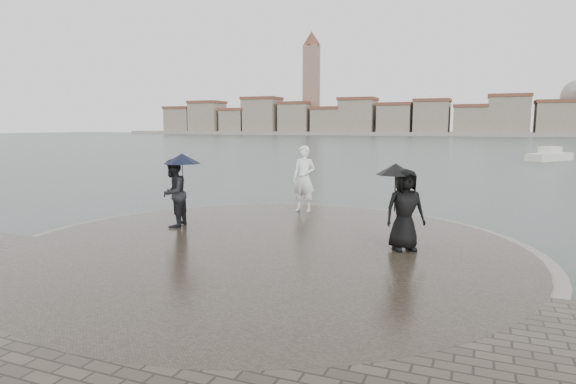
% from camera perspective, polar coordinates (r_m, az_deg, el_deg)
% --- Properties ---
extents(ground, '(400.00, 400.00, 0.00)m').
position_cam_1_polar(ground, '(8.67, -12.43, -13.61)').
color(ground, '#2B3835').
rests_on(ground, ground).
extents(kerb_ring, '(12.50, 12.50, 0.32)m').
position_cam_1_polar(kerb_ring, '(11.52, -2.46, -7.19)').
color(kerb_ring, gray).
rests_on(kerb_ring, ground).
extents(quay_tip, '(11.90, 11.90, 0.36)m').
position_cam_1_polar(quay_tip, '(11.51, -2.46, -7.09)').
color(quay_tip, '#2D261E').
rests_on(quay_tip, ground).
extents(statue, '(0.83, 0.58, 2.16)m').
position_cam_1_polar(statue, '(15.67, 1.90, 1.59)').
color(statue, white).
rests_on(statue, quay_tip).
extents(visitor_left, '(1.21, 1.14, 2.04)m').
position_cam_1_polar(visitor_left, '(13.62, -13.24, 0.66)').
color(visitor_left, black).
rests_on(visitor_left, quay_tip).
extents(visitor_right, '(1.24, 1.04, 1.95)m').
position_cam_1_polar(visitor_right, '(11.09, 13.50, -1.20)').
color(visitor_right, black).
rests_on(visitor_right, quay_tip).
extents(far_skyline, '(260.00, 20.00, 37.00)m').
position_cam_1_polar(far_skyline, '(167.69, 18.66, 8.25)').
color(far_skyline, gray).
rests_on(far_skyline, ground).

